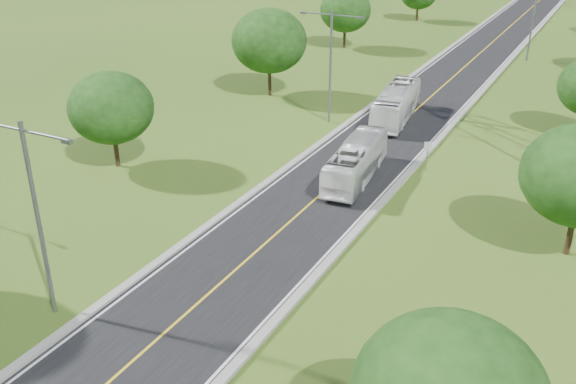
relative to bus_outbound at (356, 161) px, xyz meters
name	(u,v)px	position (x,y,z in m)	size (l,w,h in m)	color
ground	(439,90)	(-1.09, 25.88, -1.44)	(260.00, 260.00, 0.00)	#375919
road	(454,77)	(-1.09, 31.88, -1.41)	(8.00, 150.00, 0.06)	black
curb_left	(418,72)	(-5.34, 31.88, -1.33)	(0.50, 150.00, 0.22)	gray
curb_right	(492,81)	(3.16, 31.88, -1.33)	(0.50, 150.00, 0.22)	gray
speed_limit_sign	(427,152)	(4.11, 3.86, 0.16)	(0.55, 0.09, 2.40)	slate
streetlight_near_left	(35,205)	(-7.09, -22.12, 4.50)	(5.90, 0.25, 10.00)	slate
streetlight_mid_left	(331,57)	(-7.09, 10.88, 4.50)	(5.90, 0.25, 10.00)	slate
streetlight_far_right	(534,12)	(4.91, 43.88, 4.50)	(5.90, 0.25, 10.00)	slate
tree_lb	(111,108)	(-17.09, -6.12, 3.20)	(6.30, 6.30, 7.33)	black
tree_lc	(269,41)	(-16.09, 15.88, 4.13)	(7.56, 7.56, 8.79)	black
tree_ld	(345,10)	(-18.09, 39.88, 3.51)	(6.72, 6.72, 7.82)	black
bus_outbound	(356,161)	(0.00, 0.00, 0.00)	(2.32, 9.92, 2.76)	silver
bus_inbound	(396,104)	(-1.93, 14.28, 0.12)	(2.52, 10.77, 3.00)	white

